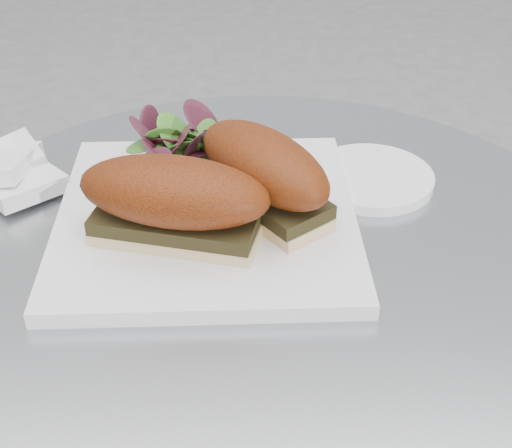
{
  "coord_description": "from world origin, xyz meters",
  "views": [
    {
      "loc": [
        -0.02,
        -0.53,
        1.14
      ],
      "look_at": [
        -0.01,
        0.0,
        0.77
      ],
      "focal_mm": 50.0,
      "sensor_mm": 36.0,
      "label": 1
    }
  ],
  "objects": [
    {
      "name": "napkin",
      "position": [
        -0.27,
        0.13,
        0.74
      ],
      "size": [
        0.16,
        0.16,
        0.02
      ],
      "primitive_type": null,
      "rotation": [
        0.0,
        0.0,
        -0.37
      ],
      "color": "white",
      "rests_on": "table"
    },
    {
      "name": "saucer",
      "position": [
        0.12,
        0.13,
        0.74
      ],
      "size": [
        0.13,
        0.13,
        0.01
      ],
      "primitive_type": "cylinder",
      "color": "white",
      "rests_on": "table"
    },
    {
      "name": "salad",
      "position": [
        -0.09,
        0.14,
        0.77
      ],
      "size": [
        0.13,
        0.13,
        0.05
      ],
      "primitive_type": null,
      "color": "#3C7D29",
      "rests_on": "plate"
    },
    {
      "name": "table",
      "position": [
        0.0,
        0.0,
        0.49
      ],
      "size": [
        0.7,
        0.7,
        0.73
      ],
      "color": "#A2A4A8",
      "rests_on": "ground"
    },
    {
      "name": "plate",
      "position": [
        -0.05,
        0.05,
        0.74
      ],
      "size": [
        0.29,
        0.29,
        0.02
      ],
      "primitive_type": "cube",
      "rotation": [
        0.0,
        0.0,
        0.0
      ],
      "color": "white",
      "rests_on": "table"
    },
    {
      "name": "sandwich_left",
      "position": [
        -0.08,
        0.01,
        0.79
      ],
      "size": [
        0.19,
        0.12,
        0.08
      ],
      "rotation": [
        0.0,
        0.0,
        -0.25
      ],
      "color": "beige",
      "rests_on": "plate"
    },
    {
      "name": "sandwich_right",
      "position": [
        0.0,
        0.06,
        0.79
      ],
      "size": [
        0.16,
        0.18,
        0.08
      ],
      "rotation": [
        0.0,
        0.0,
        -0.94
      ],
      "color": "beige",
      "rests_on": "plate"
    }
  ]
}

